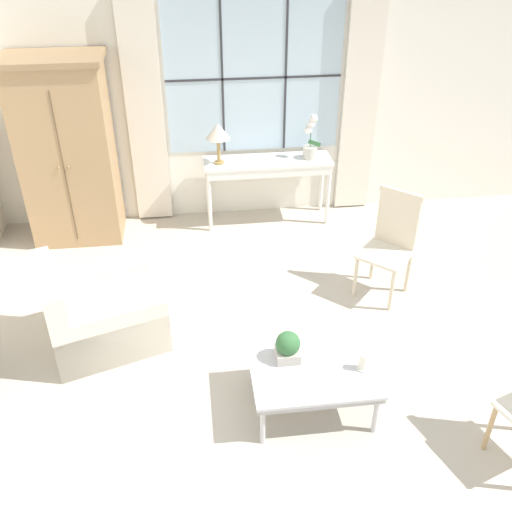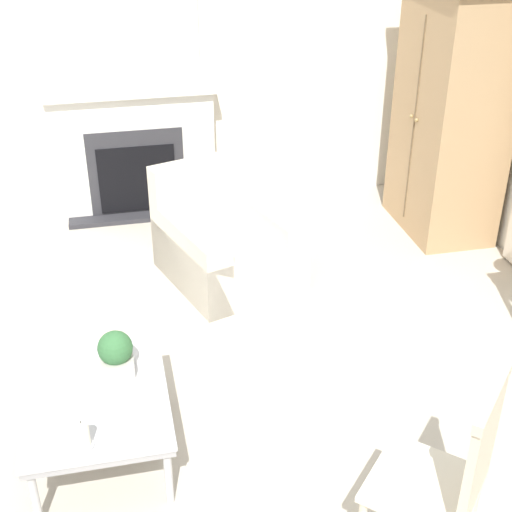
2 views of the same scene
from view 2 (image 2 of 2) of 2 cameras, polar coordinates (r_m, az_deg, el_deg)
ground_plane at (r=4.09m, az=-8.40°, el=-14.16°), size 14.00×14.00×0.00m
wall_left at (r=6.21m, az=-6.22°, el=16.20°), size 0.06×7.20×2.80m
fireplace at (r=6.27m, az=-9.78°, el=9.09°), size 0.34×1.46×2.06m
armoire at (r=6.00m, az=15.36°, el=11.12°), size 1.03×0.67×2.03m
armchair_upholstered at (r=5.32m, az=-2.39°, el=0.95°), size 1.16×1.09×0.82m
side_chair_wooden at (r=3.15m, az=15.36°, el=-16.39°), size 0.62×0.62×1.06m
coffee_table at (r=3.82m, az=-12.64°, el=-11.22°), size 0.93×0.73×0.39m
potted_plant_small at (r=3.85m, az=-11.16°, el=-7.61°), size 0.19×0.19×0.24m
pillar_candle at (r=3.48m, az=-13.69°, el=-13.80°), size 0.09×0.09×0.15m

